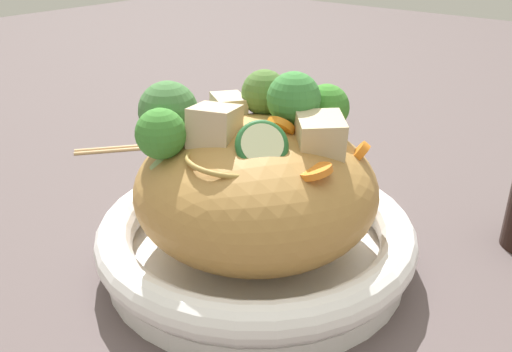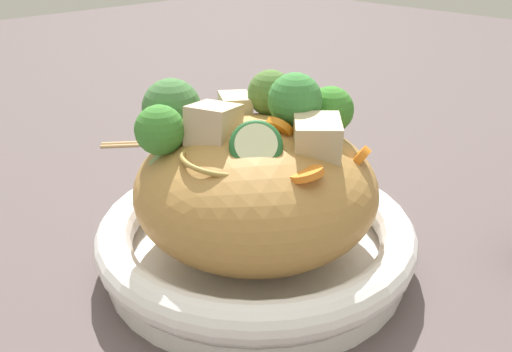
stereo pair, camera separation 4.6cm
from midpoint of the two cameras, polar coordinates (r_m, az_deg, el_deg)
ground_plane at (r=0.51m, az=-2.65°, el=-8.98°), size 3.00×3.00×0.00m
serving_bowl at (r=0.49m, az=-2.71°, el=-6.55°), size 0.28×0.28×0.05m
noodle_heap at (r=0.47m, az=-2.83°, el=-1.33°), size 0.21×0.21×0.12m
broccoli_florets at (r=0.47m, az=-3.42°, el=6.93°), size 0.15×0.20×0.08m
carrot_coins at (r=0.43m, az=3.24°, el=2.70°), size 0.08×0.10×0.04m
zucchini_slices at (r=0.47m, az=-5.03°, el=5.35°), size 0.15×0.13×0.04m
chicken_chunks at (r=0.44m, az=-2.99°, el=5.19°), size 0.15×0.10×0.04m
chopsticks_pair at (r=0.77m, az=-12.72°, el=3.15°), size 0.14×0.17×0.01m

